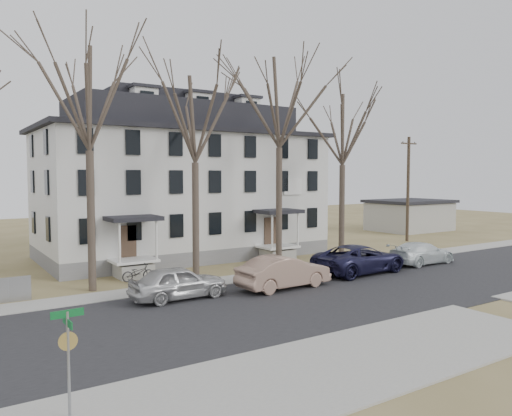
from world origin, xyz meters
TOP-DOWN VIEW (x-y plane):
  - ground at (0.00, 0.00)m, footprint 120.00×120.00m
  - main_road at (0.00, 2.00)m, footprint 120.00×10.00m
  - far_sidewalk at (0.00, 8.00)m, footprint 120.00×2.00m
  - near_sidewalk_left at (-8.00, -5.00)m, footprint 20.00×5.00m
  - yellow_curb at (5.00, 7.10)m, footprint 14.00×0.25m
  - boarding_house at (-2.00, 17.95)m, footprint 20.80×12.36m
  - distant_building at (26.00, 20.00)m, footprint 8.50×6.50m
  - tree_far_left at (-11.00, 9.80)m, footprint 8.40×8.40m
  - tree_mid_left at (-5.00, 9.80)m, footprint 7.80×7.80m
  - tree_center at (1.00, 9.80)m, footprint 9.00×9.00m
  - tree_mid_right at (6.50, 9.80)m, footprint 7.80×7.80m
  - utility_pole_far at (18.50, 14.00)m, footprint 2.00×0.28m
  - car_silver at (-8.01, 5.60)m, footprint 4.78×1.96m
  - car_tan at (-2.38, 4.67)m, footprint 5.34×2.08m
  - car_navy at (4.02, 5.49)m, footprint 6.38×3.18m
  - car_white at (9.77, 5.45)m, footprint 5.12×2.14m
  - bicycle_left at (-8.25, 10.60)m, footprint 1.83×0.64m
  - street_sign at (-15.25, -3.97)m, footprint 0.79×0.79m

SIDE VIEW (x-z plane):
  - ground at x=0.00m, z-range 0.00..0.00m
  - main_road at x=0.00m, z-range -0.02..0.02m
  - far_sidewalk at x=0.00m, z-range -0.04..0.04m
  - near_sidewalk_left at x=-8.00m, z-range -0.04..0.04m
  - yellow_curb at x=5.00m, z-range -0.03..0.03m
  - bicycle_left at x=-8.25m, z-range 0.00..0.96m
  - car_white at x=9.77m, z-range 0.00..1.48m
  - car_silver at x=-8.01m, z-range 0.00..1.62m
  - car_tan at x=-2.38m, z-range 0.00..1.73m
  - car_navy at x=4.02m, z-range 0.00..1.74m
  - distant_building at x=26.00m, z-range 0.00..3.35m
  - street_sign at x=-15.25m, z-range 0.43..3.20m
  - utility_pole_far at x=18.50m, z-range 0.15..9.65m
  - boarding_house at x=-2.00m, z-range -0.65..11.40m
  - tree_mid_left at x=-5.00m, z-range 3.23..15.97m
  - tree_mid_right at x=6.50m, z-range 3.23..15.97m
  - tree_far_left at x=-11.00m, z-range 3.48..17.20m
  - tree_center at x=1.00m, z-range 3.73..18.43m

